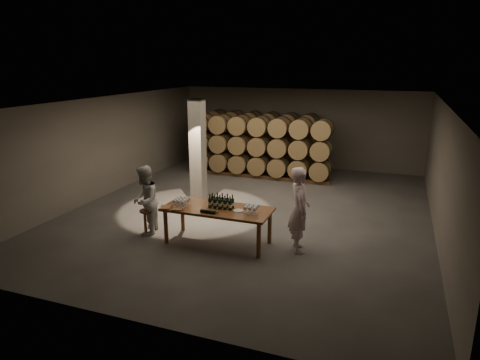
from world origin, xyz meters
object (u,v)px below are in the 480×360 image
(tasting_table, at_px, (218,212))
(person_woman, at_px, (145,200))
(bottle_cluster, at_px, (221,203))
(plate, at_px, (238,211))
(stool, at_px, (147,214))
(person_man, at_px, (299,210))
(notebook_near, at_px, (177,209))

(tasting_table, bearing_deg, person_woman, -177.63)
(tasting_table, bearing_deg, bottle_cluster, 26.48)
(plate, bearing_deg, tasting_table, 177.30)
(stool, bearing_deg, person_man, 5.06)
(bottle_cluster, height_order, person_man, person_man)
(bottle_cluster, bearing_deg, person_woman, -176.58)
(bottle_cluster, xyz_separation_m, notebook_near, (-0.92, -0.49, -0.11))
(notebook_near, xyz_separation_m, person_woman, (-1.12, 0.37, -0.02))
(notebook_near, relative_size, stool, 0.35)
(notebook_near, distance_m, person_woman, 1.18)
(bottle_cluster, xyz_separation_m, person_man, (1.84, 0.24, -0.02))
(bottle_cluster, bearing_deg, person_man, 7.41)
(tasting_table, relative_size, notebook_near, 11.78)
(bottle_cluster, distance_m, person_man, 1.85)
(plate, distance_m, stool, 2.50)
(tasting_table, height_order, stool, tasting_table)
(plate, bearing_deg, stool, -179.18)
(stool, height_order, person_woman, person_woman)
(plate, xyz_separation_m, person_man, (1.38, 0.31, 0.10))
(bottle_cluster, xyz_separation_m, person_woman, (-2.04, -0.12, -0.13))
(stool, bearing_deg, bottle_cluster, 2.89)
(plate, relative_size, person_woman, 0.14)
(plate, xyz_separation_m, person_woman, (-2.50, -0.06, -0.02))
(plate, distance_m, person_woman, 2.50)
(tasting_table, bearing_deg, stool, -178.19)
(person_man, bearing_deg, stool, 72.92)
(tasting_table, bearing_deg, notebook_near, -151.81)
(bottle_cluster, distance_m, notebook_near, 1.05)
(stool, height_order, person_man, person_man)
(bottle_cluster, xyz_separation_m, stool, (-2.01, -0.10, -0.51))
(person_man, height_order, person_woman, person_man)
(stool, bearing_deg, plate, 0.82)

